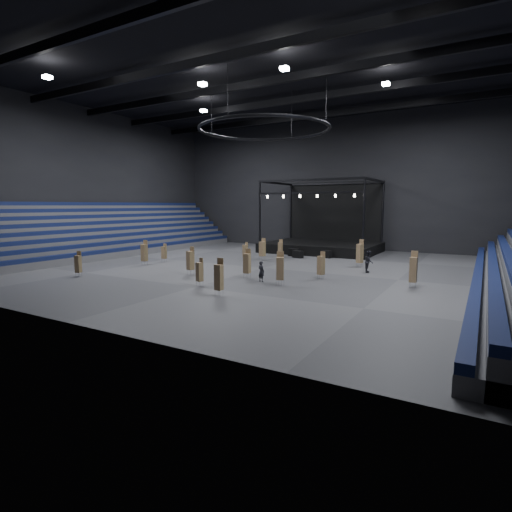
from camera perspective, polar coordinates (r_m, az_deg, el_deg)
The scene contains 29 objects.
floor at distance 38.62m, azimuth 1.11°, elevation -1.71°, with size 50.00×50.00×0.00m, color #434345.
ceiling at distance 39.99m, azimuth 1.18°, elevation 24.69°, with size 50.00×42.00×0.20m, color black.
wall_back at distance 57.52m, azimuth 11.46°, elevation 10.08°, with size 50.00×0.20×18.00m, color black.
wall_front at distance 22.41m, azimuth -26.65°, elevation 14.17°, with size 50.00×0.20×18.00m, color black.
wall_left at distance 54.87m, azimuth -22.74°, elevation 9.81°, with size 0.20×42.00×18.00m, color black.
bleachers_left at distance 53.34m, azimuth -21.01°, elevation 2.16°, with size 7.20×40.00×6.40m.
stage at distance 53.15m, azimuth 9.61°, elevation 2.22°, with size 14.00×10.00×9.20m.
truss_ring at distance 38.79m, azimuth 1.16°, elevation 17.63°, with size 12.30×12.30×5.15m.
roof_girders at distance 39.76m, azimuth 1.18°, elevation 23.59°, with size 49.00×30.35×0.70m.
floodlights at distance 36.29m, azimuth -2.16°, elevation 24.21°, with size 28.60×16.60×0.25m.
flight_case_left at distance 47.70m, azimuth 5.46°, elevation 0.51°, with size 1.34×0.67×0.89m, color black.
flight_case_mid at distance 46.18m, azimuth 6.00°, elevation 0.24°, with size 1.25×0.62×0.83m, color black.
flight_case_right at distance 46.68m, azimuth 10.01°, elevation 0.26°, with size 1.28×0.64×0.85m, color black.
chair_stack_0 at distance 37.02m, azimuth -24.06°, elevation -0.98°, with size 0.52×0.52×2.17m.
chair_stack_1 at distance 40.22m, azimuth 14.62°, elevation 0.43°, with size 0.68×0.68×2.73m.
chair_stack_2 at distance 44.07m, azimuth -1.55°, elevation 0.79°, with size 0.59×0.59×1.99m.
chair_stack_3 at distance 26.69m, azimuth -5.31°, elevation -2.94°, with size 0.50×0.50×2.54m.
chair_stack_4 at distance 32.95m, azimuth 9.28°, elevation -1.25°, with size 0.60×0.60×2.29m.
chair_stack_5 at distance 30.15m, azimuth -8.05°, elevation -2.18°, with size 0.53×0.53×2.12m.
chair_stack_6 at distance 33.06m, azimuth -1.28°, elevation -0.98°, with size 0.55×0.55×2.45m.
chair_stack_7 at distance 43.92m, azimuth 0.92°, elevation 1.07°, with size 0.62×0.62×2.43m.
chair_stack_8 at distance 41.76m, azimuth -15.66°, elevation 0.53°, with size 0.54×0.54×2.55m.
chair_stack_9 at distance 35.19m, azimuth -9.34°, elevation -0.56°, with size 0.63×0.63×2.46m.
chair_stack_10 at distance 29.95m, azimuth 3.47°, elevation -1.70°, with size 0.72×0.72×2.59m.
chair_stack_11 at distance 43.67m, azimuth -13.00°, elevation 0.53°, with size 0.46×0.46×1.97m.
chair_stack_12 at distance 31.37m, azimuth 21.57°, elevation -1.74°, with size 0.51×0.51×2.71m.
chair_stack_13 at distance 46.54m, azimuth 3.50°, elevation 1.16°, with size 0.48×0.48×2.07m.
man_center at distance 31.56m, azimuth 0.75°, elevation -2.22°, with size 0.60×0.39×1.63m, color black.
crew_member at distance 37.32m, azimuth 15.82°, elevation -0.78°, with size 0.95×0.74×1.96m, color black.
Camera 1 is at (18.42, -33.41, 6.00)m, focal length 28.00 mm.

